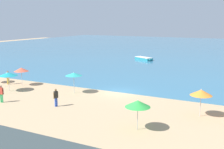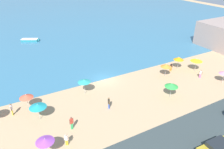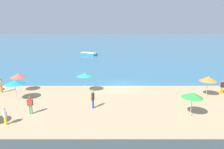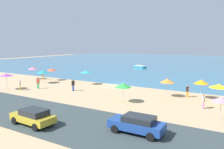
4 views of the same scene
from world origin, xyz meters
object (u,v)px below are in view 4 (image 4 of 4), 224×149
at_px(beach_umbrella_8, 52,70).
at_px(bather_2, 188,90).
at_px(beach_umbrella_0, 6,75).
at_px(bather_0, 20,85).
at_px(beach_umbrella_4, 86,72).
at_px(beach_umbrella_6, 123,85).
at_px(beach_umbrella_7, 33,68).
at_px(bather_5, 203,101).
at_px(beach_umbrella_5, 167,81).
at_px(bather_3, 38,82).
at_px(beach_umbrella_9, 201,82).
at_px(parked_car_3, 33,116).
at_px(beach_umbrella_1, 221,100).
at_px(bather_1, 73,84).
at_px(beach_umbrella_2, 43,72).
at_px(skiff_nearshore, 140,67).
at_px(bather_4, 43,75).
at_px(beach_umbrella_3, 219,86).
at_px(parked_car_4, 137,124).

xyz_separation_m(beach_umbrella_8, bather_2, (25.38, -0.62, -1.20)).
relative_size(beach_umbrella_0, bather_0, 1.61).
distance_m(beach_umbrella_4, beach_umbrella_6, 12.96).
bearing_deg(bather_2, bather_0, -159.86).
height_order(beach_umbrella_7, bather_5, beach_umbrella_7).
relative_size(beach_umbrella_5, bather_3, 1.38).
height_order(beach_umbrella_6, bather_3, beach_umbrella_6).
bearing_deg(beach_umbrella_9, bather_5, -78.26).
distance_m(bather_0, parked_car_3, 16.12).
bearing_deg(beach_umbrella_1, beach_umbrella_5, 137.02).
relative_size(beach_umbrella_4, bather_1, 1.39).
bearing_deg(beach_umbrella_5, beach_umbrella_2, -176.97).
height_order(beach_umbrella_2, beach_umbrella_5, beach_umbrella_5).
bearing_deg(bather_3, beach_umbrella_2, 128.24).
xyz_separation_m(beach_umbrella_8, bather_3, (3.88, -6.81, -1.08)).
bearing_deg(bather_2, parked_car_3, -118.69).
height_order(beach_umbrella_0, beach_umbrella_2, beach_umbrella_0).
distance_m(beach_umbrella_1, bather_2, 8.88).
height_order(beach_umbrella_7, bather_3, beach_umbrella_7).
bearing_deg(skiff_nearshore, beach_umbrella_8, -100.89).
distance_m(beach_umbrella_9, bather_1, 17.91).
distance_m(beach_umbrella_7, bather_2, 29.92).
relative_size(bather_5, skiff_nearshore, 0.35).
bearing_deg(beach_umbrella_8, beach_umbrella_1, -15.42).
relative_size(bather_4, parked_car_3, 0.43).
bearing_deg(parked_car_3, bather_5, 46.56).
distance_m(beach_umbrella_3, bather_1, 19.66).
relative_size(beach_umbrella_1, beach_umbrella_3, 0.88).
relative_size(beach_umbrella_6, beach_umbrella_9, 0.96).
relative_size(bather_1, bather_3, 0.99).
height_order(beach_umbrella_3, beach_umbrella_5, beach_umbrella_3).
bearing_deg(bather_0, beach_umbrella_2, 104.88).
xyz_separation_m(beach_umbrella_0, parked_car_4, (24.27, -5.40, -1.47)).
height_order(beach_umbrella_8, bather_3, beach_umbrella_8).
bearing_deg(bather_1, bather_5, 0.44).
distance_m(beach_umbrella_2, bather_5, 27.20).
xyz_separation_m(beach_umbrella_4, bather_1, (1.42, -5.16, -1.23)).
relative_size(bather_3, skiff_nearshore, 0.40).
height_order(beach_umbrella_2, beach_umbrella_7, beach_umbrella_7).
bearing_deg(bather_2, beach_umbrella_8, 178.59).
relative_size(beach_umbrella_5, bather_4, 1.38).
height_order(beach_umbrella_3, bather_5, beach_umbrella_3).
xyz_separation_m(beach_umbrella_2, parked_car_4, (23.57, -12.03, -1.26)).
bearing_deg(beach_umbrella_2, beach_umbrella_6, -13.11).
relative_size(bather_0, parked_car_4, 0.36).
distance_m(beach_umbrella_0, bather_3, 4.82).
bearing_deg(beach_umbrella_0, beach_umbrella_6, 7.09).
distance_m(beach_umbrella_8, beach_umbrella_9, 27.02).
bearing_deg(skiff_nearshore, beach_umbrella_7, -108.55).
bearing_deg(bather_5, beach_umbrella_4, 165.64).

